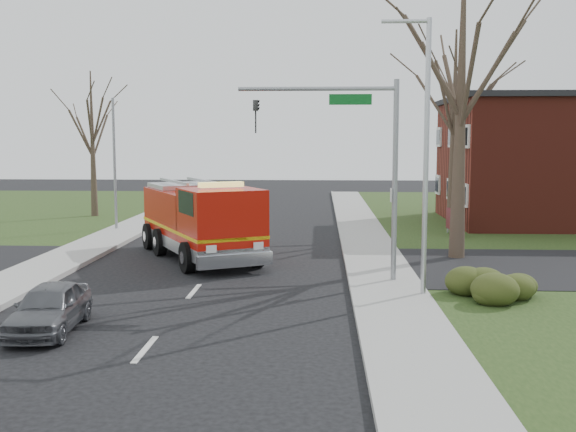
{
  "coord_description": "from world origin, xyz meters",
  "views": [
    {
      "loc": [
        4.05,
        -20.95,
        4.84
      ],
      "look_at": [
        2.83,
        3.98,
        2.0
      ],
      "focal_mm": 42.0,
      "sensor_mm": 36.0,
      "label": 1
    }
  ],
  "objects": [
    {
      "name": "hedge_corner",
      "position": [
        9.0,
        -1.0,
        0.58
      ],
      "size": [
        2.8,
        2.0,
        0.9
      ],
      "primitive_type": "ellipsoid",
      "color": "#2B3513",
      "rests_on": "lawn_right"
    },
    {
      "name": "bare_tree_far",
      "position": [
        11.0,
        15.0,
        6.49
      ],
      "size": [
        5.25,
        5.25,
        10.5
      ],
      "color": "#33251E",
      "rests_on": "ground"
    },
    {
      "name": "sidewalk_right",
      "position": [
        6.2,
        0.0,
        0.07
      ],
      "size": [
        2.4,
        80.0,
        0.15
      ],
      "primitive_type": "cube",
      "color": "#9F9F9A",
      "rests_on": "ground"
    },
    {
      "name": "streetlight_pole",
      "position": [
        7.14,
        -0.5,
        4.55
      ],
      "size": [
        1.48,
        0.16,
        8.4
      ],
      "color": "#B7BABF",
      "rests_on": "ground"
    },
    {
      "name": "bare_tree_left",
      "position": [
        -10.0,
        20.0,
        5.56
      ],
      "size": [
        4.5,
        4.5,
        9.0
      ],
      "color": "#33251E",
      "rests_on": "ground"
    },
    {
      "name": "ground",
      "position": [
        0.0,
        0.0,
        0.0
      ],
      "size": [
        120.0,
        120.0,
        0.0
      ],
      "primitive_type": "plane",
      "color": "black",
      "rests_on": "ground"
    },
    {
      "name": "utility_pole_far",
      "position": [
        -6.8,
        14.0,
        3.5
      ],
      "size": [
        0.14,
        0.14,
        7.0
      ],
      "primitive_type": "cylinder",
      "color": "gray",
      "rests_on": "ground"
    },
    {
      "name": "fire_engine",
      "position": [
        -0.83,
        5.98,
        1.48
      ],
      "size": [
        6.22,
        8.49,
        3.28
      ],
      "rotation": [
        0.0,
        0.0,
        0.48
      ],
      "color": "#AC1107",
      "rests_on": "ground"
    },
    {
      "name": "bare_tree_near",
      "position": [
        9.5,
        6.0,
        7.41
      ],
      "size": [
        6.0,
        6.0,
        12.0
      ],
      "color": "#33251E",
      "rests_on": "ground"
    },
    {
      "name": "health_center_sign",
      "position": [
        10.5,
        12.5,
        0.88
      ],
      "size": [
        0.12,
        2.0,
        1.4
      ],
      "color": "#541319",
      "rests_on": "ground"
    },
    {
      "name": "traffic_signal_mast",
      "position": [
        5.21,
        1.5,
        4.71
      ],
      "size": [
        5.29,
        0.18,
        6.8
      ],
      "color": "gray",
      "rests_on": "ground"
    },
    {
      "name": "parked_car_maroon",
      "position": [
        -2.8,
        -4.62,
        0.61
      ],
      "size": [
        1.69,
        3.7,
        1.23
      ],
      "primitive_type": "imported",
      "rotation": [
        0.0,
        0.0,
        0.07
      ],
      "color": "#4F5156",
      "rests_on": "ground"
    },
    {
      "name": "sidewalk_left",
      "position": [
        -6.2,
        0.0,
        0.07
      ],
      "size": [
        2.4,
        80.0,
        0.15
      ],
      "primitive_type": "cube",
      "color": "#9F9F9A",
      "rests_on": "ground"
    }
  ]
}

